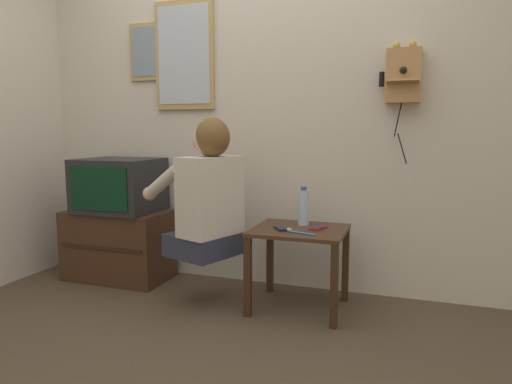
{
  "coord_description": "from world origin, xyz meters",
  "views": [
    {
      "loc": [
        1.03,
        -1.85,
        1.09
      ],
      "look_at": [
        0.13,
        0.76,
        0.72
      ],
      "focal_mm": 32.0,
      "sensor_mm": 36.0,
      "label": 1
    }
  ],
  "objects_px": {
    "wall_phone_antique": "(403,75)",
    "framed_picture": "(149,52)",
    "water_bottle": "(303,207)",
    "toothbrush": "(299,232)",
    "television": "(119,185)",
    "cell_phone_held": "(281,228)",
    "wall_mirror": "(184,55)",
    "cell_phone_spare": "(318,228)",
    "person": "(207,193)"
  },
  "relations": [
    {
      "from": "television",
      "to": "cell_phone_held",
      "type": "height_order",
      "value": "television"
    },
    {
      "from": "person",
      "to": "toothbrush",
      "type": "height_order",
      "value": "person"
    },
    {
      "from": "person",
      "to": "television",
      "type": "bearing_deg",
      "value": 92.67
    },
    {
      "from": "water_bottle",
      "to": "wall_mirror",
      "type": "bearing_deg",
      "value": 164.47
    },
    {
      "from": "framed_picture",
      "to": "water_bottle",
      "type": "bearing_deg",
      "value": -12.13
    },
    {
      "from": "framed_picture",
      "to": "wall_phone_antique",
      "type": "bearing_deg",
      "value": -1.4
    },
    {
      "from": "water_bottle",
      "to": "person",
      "type": "bearing_deg",
      "value": -155.97
    },
    {
      "from": "person",
      "to": "cell_phone_held",
      "type": "distance_m",
      "value": 0.5
    },
    {
      "from": "wall_mirror",
      "to": "person",
      "type": "bearing_deg",
      "value": -51.75
    },
    {
      "from": "wall_phone_antique",
      "to": "cell_phone_spare",
      "type": "xyz_separation_m",
      "value": [
        -0.44,
        -0.31,
        -0.92
      ]
    },
    {
      "from": "person",
      "to": "television",
      "type": "height_order",
      "value": "person"
    },
    {
      "from": "wall_phone_antique",
      "to": "toothbrush",
      "type": "bearing_deg",
      "value": -138.55
    },
    {
      "from": "person",
      "to": "toothbrush",
      "type": "relative_size",
      "value": 4.93
    },
    {
      "from": "framed_picture",
      "to": "toothbrush",
      "type": "height_order",
      "value": "framed_picture"
    },
    {
      "from": "wall_mirror",
      "to": "cell_phone_spare",
      "type": "xyz_separation_m",
      "value": [
        1.07,
        -0.35,
        -1.12
      ]
    },
    {
      "from": "cell_phone_held",
      "to": "wall_phone_antique",
      "type": "bearing_deg",
      "value": -2.01
    },
    {
      "from": "wall_mirror",
      "to": "cell_phone_spare",
      "type": "relative_size",
      "value": 5.57
    },
    {
      "from": "person",
      "to": "toothbrush",
      "type": "xyz_separation_m",
      "value": [
        0.58,
        0.0,
        -0.2
      ]
    },
    {
      "from": "framed_picture",
      "to": "cell_phone_spare",
      "type": "xyz_separation_m",
      "value": [
        1.36,
        -0.35,
        -1.16
      ]
    },
    {
      "from": "person",
      "to": "cell_phone_held",
      "type": "xyz_separation_m",
      "value": [
        0.45,
        0.07,
        -0.2
      ]
    },
    {
      "from": "toothbrush",
      "to": "water_bottle",
      "type": "bearing_deg",
      "value": 22.72
    },
    {
      "from": "cell_phone_spare",
      "to": "toothbrush",
      "type": "relative_size",
      "value": 0.79
    },
    {
      "from": "water_bottle",
      "to": "toothbrush",
      "type": "xyz_separation_m",
      "value": [
        0.03,
        -0.24,
        -0.11
      ]
    },
    {
      "from": "wall_phone_antique",
      "to": "framed_picture",
      "type": "xyz_separation_m",
      "value": [
        -1.8,
        0.04,
        0.25
      ]
    },
    {
      "from": "television",
      "to": "wall_mirror",
      "type": "height_order",
      "value": "wall_mirror"
    },
    {
      "from": "person",
      "to": "framed_picture",
      "type": "height_order",
      "value": "framed_picture"
    },
    {
      "from": "cell_phone_held",
      "to": "toothbrush",
      "type": "bearing_deg",
      "value": -62.14
    },
    {
      "from": "television",
      "to": "toothbrush",
      "type": "bearing_deg",
      "value": -10.52
    },
    {
      "from": "wall_phone_antique",
      "to": "cell_phone_spare",
      "type": "distance_m",
      "value": 1.07
    },
    {
      "from": "television",
      "to": "water_bottle",
      "type": "xyz_separation_m",
      "value": [
        1.37,
        -0.02,
        -0.08
      ]
    },
    {
      "from": "cell_phone_spare",
      "to": "water_bottle",
      "type": "relative_size",
      "value": 0.57
    },
    {
      "from": "wall_phone_antique",
      "to": "person",
      "type": "bearing_deg",
      "value": -157.08
    },
    {
      "from": "cell_phone_spare",
      "to": "toothbrush",
      "type": "xyz_separation_m",
      "value": [
        -0.08,
        -0.16,
        0.0
      ]
    },
    {
      "from": "television",
      "to": "wall_phone_antique",
      "type": "xyz_separation_m",
      "value": [
        1.93,
        0.21,
        0.73
      ]
    },
    {
      "from": "framed_picture",
      "to": "toothbrush",
      "type": "relative_size",
      "value": 2.39
    },
    {
      "from": "cell_phone_held",
      "to": "water_bottle",
      "type": "distance_m",
      "value": 0.22
    },
    {
      "from": "person",
      "to": "wall_mirror",
      "type": "relative_size",
      "value": 1.11
    },
    {
      "from": "person",
      "to": "wall_phone_antique",
      "type": "distance_m",
      "value": 1.4
    },
    {
      "from": "wall_phone_antique",
      "to": "water_bottle",
      "type": "distance_m",
      "value": 1.01
    },
    {
      "from": "water_bottle",
      "to": "framed_picture",
      "type": "bearing_deg",
      "value": 167.87
    },
    {
      "from": "wall_mirror",
      "to": "cell_phone_held",
      "type": "height_order",
      "value": "wall_mirror"
    },
    {
      "from": "person",
      "to": "water_bottle",
      "type": "bearing_deg",
      "value": -45.54
    },
    {
      "from": "television",
      "to": "framed_picture",
      "type": "height_order",
      "value": "framed_picture"
    },
    {
      "from": "framed_picture",
      "to": "cell_phone_held",
      "type": "relative_size",
      "value": 3.03
    },
    {
      "from": "wall_phone_antique",
      "to": "cell_phone_spare",
      "type": "relative_size",
      "value": 5.38
    },
    {
      "from": "wall_phone_antique",
      "to": "framed_picture",
      "type": "bearing_deg",
      "value": 178.6
    },
    {
      "from": "framed_picture",
      "to": "wall_mirror",
      "type": "relative_size",
      "value": 0.54
    },
    {
      "from": "wall_mirror",
      "to": "television",
      "type": "bearing_deg",
      "value": -149.74
    },
    {
      "from": "cell_phone_spare",
      "to": "water_bottle",
      "type": "xyz_separation_m",
      "value": [
        -0.11,
        0.09,
        0.11
      ]
    },
    {
      "from": "wall_mirror",
      "to": "cell_phone_spare",
      "type": "distance_m",
      "value": 1.59
    }
  ]
}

